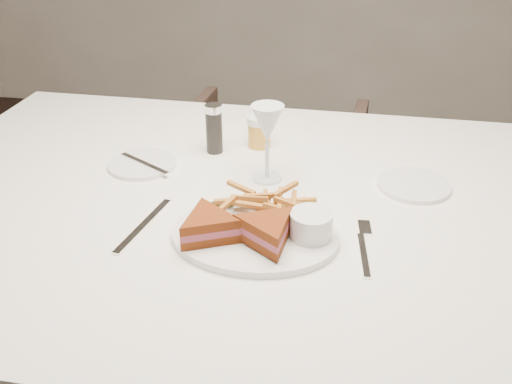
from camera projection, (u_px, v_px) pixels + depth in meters
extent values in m
cube|color=white|center=(259.00, 333.00, 1.39)|extent=(1.65, 1.12, 0.75)
imported|color=#4A362E|center=(267.00, 186.00, 2.11)|extent=(0.71, 0.67, 0.68)
ellipsoid|color=white|center=(255.00, 235.00, 1.08)|extent=(0.33, 0.26, 0.01)
cube|color=silver|center=(144.00, 225.00, 1.12)|extent=(0.05, 0.20, 0.00)
cylinder|color=white|center=(142.00, 164.00, 1.35)|extent=(0.16, 0.16, 0.01)
cylinder|color=white|center=(414.00, 185.00, 1.26)|extent=(0.16, 0.16, 0.01)
cylinder|color=black|center=(214.00, 129.00, 1.39)|extent=(0.04, 0.04, 0.12)
cylinder|color=gold|center=(259.00, 132.00, 1.42)|extent=(0.06, 0.06, 0.08)
cube|color=#406925|center=(220.00, 205.00, 1.15)|extent=(0.05, 0.04, 0.01)
cube|color=#406925|center=(206.00, 209.00, 1.14)|extent=(0.05, 0.05, 0.01)
cylinder|color=white|center=(311.00, 225.00, 1.05)|extent=(0.08, 0.08, 0.05)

